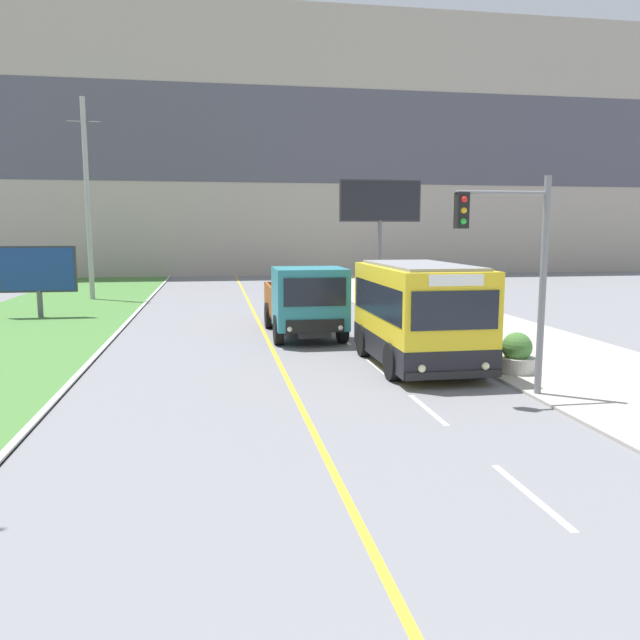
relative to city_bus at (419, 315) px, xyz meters
The scene contains 11 objects.
apartment_block_background 42.78m from the city_bus, 95.46° to the left, with size 80.00×8.04×22.90m.
city_bus is the anchor object (origin of this frame).
dump_truck 5.80m from the city_bus, 115.89° to the left, with size 2.57×6.60×2.64m.
utility_pole_far 24.29m from the city_bus, 122.22° to the left, with size 1.80×0.28×11.25m.
traffic_light_mast 4.25m from the city_bus, 74.23° to the right, with size 2.28×0.32×5.18m.
billboard_large 19.23m from the city_bus, 78.44° to the left, with size 4.82×0.24×6.85m.
billboard_small 18.63m from the city_bus, 137.12° to the left, with size 3.31×0.24×3.26m.
planter_round_near 2.92m from the city_bus, 33.17° to the right, with size 1.02×1.02×1.11m.
planter_round_second 3.81m from the city_bus, 49.95° to the left, with size 1.08×1.08×1.18m.
planter_round_third 7.60m from the city_bus, 71.95° to the left, with size 1.06×1.06×1.15m.
planter_round_far 11.77m from the city_bus, 78.84° to the left, with size 0.98×0.98×1.08m.
Camera 1 is at (-1.86, -0.44, 3.94)m, focal length 35.00 mm.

